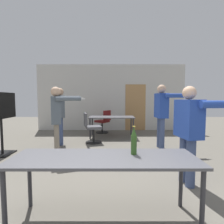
{
  "coord_description": "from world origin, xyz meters",
  "views": [
    {
      "loc": [
        0.05,
        -1.5,
        1.42
      ],
      "look_at": [
        0.05,
        2.64,
        1.1
      ],
      "focal_mm": 28.0,
      "sensor_mm": 36.0,
      "label": 1
    }
  ],
  "objects_px": {
    "person_right_polo": "(57,115)",
    "office_chair_near_pushed": "(104,122)",
    "person_center_tall": "(162,110)",
    "office_chair_far_right": "(91,129)",
    "person_left_plaid": "(189,127)",
    "tv_screen": "(1,115)",
    "beer_bottle": "(134,141)",
    "person_far_watching": "(61,111)"
  },
  "relations": [
    {
      "from": "person_right_polo",
      "to": "office_chair_near_pushed",
      "type": "distance_m",
      "value": 3.2
    },
    {
      "from": "person_center_tall",
      "to": "office_chair_far_right",
      "type": "height_order",
      "value": "person_center_tall"
    },
    {
      "from": "person_left_plaid",
      "to": "office_chair_far_right",
      "type": "distance_m",
      "value": 3.37
    },
    {
      "from": "tv_screen",
      "to": "office_chair_near_pushed",
      "type": "distance_m",
      "value": 3.75
    },
    {
      "from": "person_right_polo",
      "to": "office_chair_far_right",
      "type": "xyz_separation_m",
      "value": [
        0.65,
        1.4,
        -0.58
      ]
    },
    {
      "from": "person_right_polo",
      "to": "beer_bottle",
      "type": "bearing_deg",
      "value": 19.51
    },
    {
      "from": "person_left_plaid",
      "to": "person_center_tall",
      "type": "xyz_separation_m",
      "value": [
        0.16,
        2.13,
        0.13
      ]
    },
    {
      "from": "tv_screen",
      "to": "person_right_polo",
      "type": "bearing_deg",
      "value": -97.87
    },
    {
      "from": "person_far_watching",
      "to": "office_chair_near_pushed",
      "type": "bearing_deg",
      "value": 127.17
    },
    {
      "from": "person_center_tall",
      "to": "office_chair_near_pushed",
      "type": "distance_m",
      "value": 2.88
    },
    {
      "from": "person_right_polo",
      "to": "office_chair_near_pushed",
      "type": "xyz_separation_m",
      "value": [
        0.97,
        2.99,
        -0.59
      ]
    },
    {
      "from": "person_left_plaid",
      "to": "person_far_watching",
      "type": "distance_m",
      "value": 3.8
    },
    {
      "from": "person_left_plaid",
      "to": "beer_bottle",
      "type": "xyz_separation_m",
      "value": [
        -1.0,
        -0.79,
        -0.05
      ]
    },
    {
      "from": "tv_screen",
      "to": "beer_bottle",
      "type": "distance_m",
      "value": 3.83
    },
    {
      "from": "person_right_polo",
      "to": "person_center_tall",
      "type": "height_order",
      "value": "person_center_tall"
    },
    {
      "from": "person_left_plaid",
      "to": "office_chair_far_right",
      "type": "height_order",
      "value": "person_left_plaid"
    },
    {
      "from": "office_chair_near_pushed",
      "to": "office_chair_far_right",
      "type": "relative_size",
      "value": 0.98
    },
    {
      "from": "tv_screen",
      "to": "person_left_plaid",
      "type": "relative_size",
      "value": 0.98
    },
    {
      "from": "tv_screen",
      "to": "office_chair_near_pushed",
      "type": "bearing_deg",
      "value": -41.17
    },
    {
      "from": "tv_screen",
      "to": "office_chair_far_right",
      "type": "xyz_separation_m",
      "value": [
        2.12,
        1.19,
        -0.55
      ]
    },
    {
      "from": "person_far_watching",
      "to": "office_chair_near_pushed",
      "type": "relative_size",
      "value": 1.85
    },
    {
      "from": "person_center_tall",
      "to": "office_chair_far_right",
      "type": "xyz_separation_m",
      "value": [
        -2.08,
        0.59,
        -0.63
      ]
    },
    {
      "from": "person_center_tall",
      "to": "office_chair_near_pushed",
      "type": "bearing_deg",
      "value": -145.56
    },
    {
      "from": "person_right_polo",
      "to": "person_far_watching",
      "type": "height_order",
      "value": "person_far_watching"
    },
    {
      "from": "person_center_tall",
      "to": "office_chair_near_pushed",
      "type": "relative_size",
      "value": 1.92
    },
    {
      "from": "tv_screen",
      "to": "beer_bottle",
      "type": "xyz_separation_m",
      "value": [
        3.05,
        -2.32,
        -0.09
      ]
    },
    {
      "from": "tv_screen",
      "to": "beer_bottle",
      "type": "height_order",
      "value": "tv_screen"
    },
    {
      "from": "person_center_tall",
      "to": "office_chair_far_right",
      "type": "distance_m",
      "value": 2.25
    },
    {
      "from": "person_center_tall",
      "to": "tv_screen",
      "type": "bearing_deg",
      "value": -86.31
    },
    {
      "from": "tv_screen",
      "to": "person_far_watching",
      "type": "bearing_deg",
      "value": -50.23
    },
    {
      "from": "office_chair_near_pushed",
      "to": "person_far_watching",
      "type": "bearing_deg",
      "value": -179.43
    },
    {
      "from": "office_chair_near_pushed",
      "to": "office_chair_far_right",
      "type": "bearing_deg",
      "value": -155.96
    },
    {
      "from": "person_right_polo",
      "to": "beer_bottle",
      "type": "relative_size",
      "value": 5.05
    },
    {
      "from": "person_far_watching",
      "to": "office_chair_far_right",
      "type": "xyz_separation_m",
      "value": [
        0.92,
        0.19,
        -0.59
      ]
    },
    {
      "from": "person_right_polo",
      "to": "person_left_plaid",
      "type": "bearing_deg",
      "value": 45.61
    },
    {
      "from": "tv_screen",
      "to": "person_left_plaid",
      "type": "xyz_separation_m",
      "value": [
        4.05,
        -1.53,
        -0.05
      ]
    },
    {
      "from": "tv_screen",
      "to": "beer_bottle",
      "type": "relative_size",
      "value": 4.7
    },
    {
      "from": "tv_screen",
      "to": "person_center_tall",
      "type": "distance_m",
      "value": 4.25
    },
    {
      "from": "person_right_polo",
      "to": "person_center_tall",
      "type": "bearing_deg",
      "value": 89.25
    },
    {
      "from": "office_chair_near_pushed",
      "to": "person_center_tall",
      "type": "bearing_deg",
      "value": -105.9
    },
    {
      "from": "person_right_polo",
      "to": "tv_screen",
      "type": "bearing_deg",
      "value": -115.07
    },
    {
      "from": "office_chair_near_pushed",
      "to": "person_right_polo",
      "type": "bearing_deg",
      "value": -162.7
    }
  ]
}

